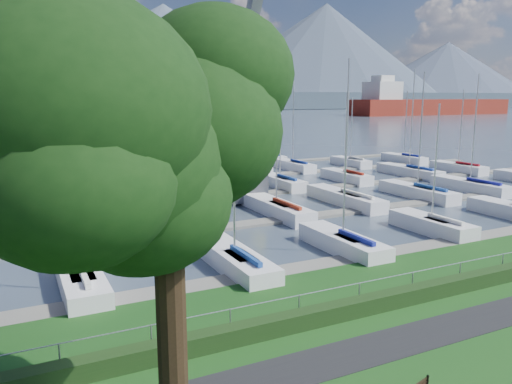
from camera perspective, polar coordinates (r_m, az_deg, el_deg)
path at (r=21.07m, az=19.04°, el=-15.06°), size 160.00×2.00×0.04m
water at (r=276.59m, az=-23.62°, el=8.03°), size 800.00×540.00×0.20m
hedge at (r=22.65m, az=14.34°, el=-11.98°), size 80.00×0.70×0.70m
fence at (r=22.62m, az=13.78°, el=-9.67°), size 80.00×0.04×0.04m
foothill at (r=346.37m, az=-24.32°, el=9.43°), size 900.00×80.00×12.00m
mountains at (r=422.92m, az=-24.16°, el=15.07°), size 1190.00×360.00×115.00m
docks at (r=45.25m, az=-7.87°, el=-1.00°), size 90.00×41.60×0.25m
tree at (r=11.20m, az=-15.03°, el=7.02°), size 8.59×7.11×11.96m
crane at (r=45.22m, az=-1.34°, el=6.19°), size 4.77×13.36×22.35m
cargo_ship_mid at (r=237.55m, az=-10.93°, el=9.36°), size 100.91×51.61×21.50m
cargo_ship_east at (r=274.05m, az=18.72°, el=9.18°), size 92.40×19.93×21.50m
sailboat_fleet at (r=46.75m, az=-10.83°, el=6.15°), size 74.43×50.31×13.22m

